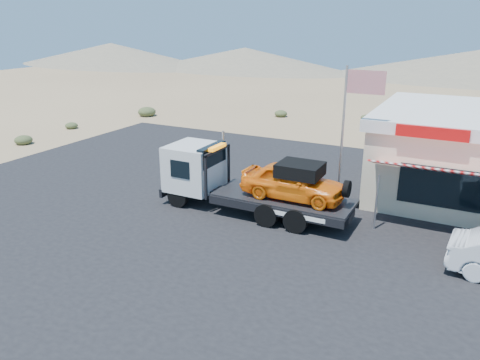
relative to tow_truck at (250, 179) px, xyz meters
The scene contains 6 objects.
ground 3.38m from the tow_truck, 119.13° to the right, with size 120.00×120.00×0.00m, color #896F4E.
asphalt_lot 1.56m from the tow_truck, 32.73° to the left, with size 32.00×24.00×0.02m, color black.
tow_truck is the anchor object (origin of this frame).
flagpole 4.54m from the tow_truck, 27.97° to the left, with size 1.55×0.10×6.00m.
desert_scrub 17.48m from the tow_truck, 157.22° to the left, with size 23.65×35.34×0.80m.
distant_hills 53.67m from the tow_truck, 102.11° to the left, with size 126.00×48.00×4.20m.
Camera 1 is at (9.44, -13.70, 7.67)m, focal length 35.00 mm.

